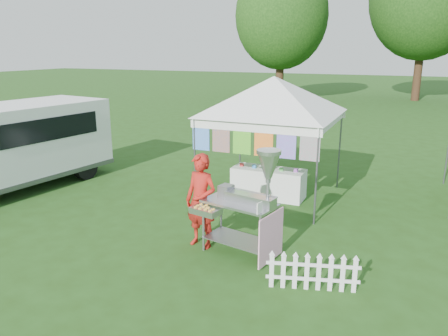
% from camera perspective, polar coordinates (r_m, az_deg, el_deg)
% --- Properties ---
extents(ground, '(120.00, 120.00, 0.00)m').
position_cam_1_polar(ground, '(8.20, -1.55, -10.93)').
color(ground, '#244714').
rests_on(ground, ground).
extents(canopy_main, '(4.24, 4.24, 3.45)m').
position_cam_1_polar(canopy_main, '(10.63, 6.57, 11.78)').
color(canopy_main, '#59595E').
rests_on(canopy_main, ground).
extents(tree_left, '(6.40, 6.40, 9.53)m').
position_cam_1_polar(tree_left, '(32.05, 7.54, 19.14)').
color(tree_left, '#322112').
rests_on(tree_left, ground).
extents(donut_cart, '(1.58, 0.98, 2.01)m').
position_cam_1_polar(donut_cart, '(7.59, 3.33, -3.48)').
color(donut_cart, gray).
rests_on(donut_cart, ground).
extents(vendor, '(0.72, 0.54, 1.79)m').
position_cam_1_polar(vendor, '(8.12, -3.03, -4.34)').
color(vendor, '#AC1D15').
rests_on(vendor, ground).
extents(cargo_van, '(2.89, 5.59, 2.22)m').
position_cam_1_polar(cargo_van, '(12.76, -25.97, 2.78)').
color(cargo_van, white).
rests_on(cargo_van, ground).
extents(picket_fence, '(1.39, 0.43, 0.56)m').
position_cam_1_polar(picket_fence, '(7.04, 11.51, -13.29)').
color(picket_fence, white).
rests_on(picket_fence, ground).
extents(display_table, '(1.80, 0.70, 0.74)m').
position_cam_1_polar(display_table, '(11.03, 5.80, -1.93)').
color(display_table, white).
rests_on(display_table, ground).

